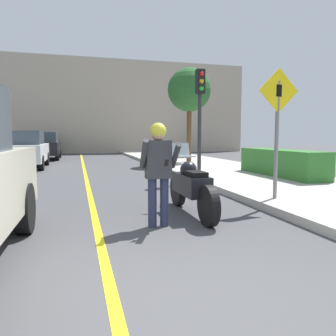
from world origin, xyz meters
TOP-DOWN VIEW (x-y plane):
  - ground_plane at (0.00, 0.00)m, footprint 80.00×80.00m
  - sidewalk_curb at (4.80, 4.00)m, footprint 4.40×44.00m
  - road_center_line at (-0.60, 6.00)m, footprint 0.12×36.00m
  - building_backdrop at (0.00, 26.00)m, footprint 28.00×1.20m
  - motorcycle at (1.15, 3.11)m, footprint 0.62×2.35m
  - person_biker at (0.37, 2.47)m, footprint 0.59×0.46m
  - crossing_sign at (3.12, 3.37)m, footprint 0.91×0.08m
  - traffic_light at (2.88, 7.18)m, footprint 0.26×0.30m
  - hedge_row at (5.60, 6.80)m, footprint 0.90×3.75m
  - street_tree at (4.59, 13.12)m, footprint 2.16×2.16m
  - parked_car_white at (-3.19, 13.40)m, footprint 1.88×4.20m
  - parked_car_black at (-2.85, 19.01)m, footprint 1.88×4.20m
  - parked_car_green at (-3.21, 24.94)m, footprint 1.88×4.20m

SIDE VIEW (x-z plane):
  - ground_plane at x=0.00m, z-range 0.00..0.00m
  - road_center_line at x=-0.60m, z-range 0.00..0.01m
  - sidewalk_curb at x=4.80m, z-range 0.00..0.16m
  - motorcycle at x=1.15m, z-range -0.14..1.18m
  - hedge_row at x=5.60m, z-range 0.16..1.01m
  - parked_car_white at x=-3.19m, z-range 0.02..1.70m
  - parked_car_black at x=-2.85m, z-range 0.02..1.70m
  - parked_car_green at x=-3.21m, z-range 0.02..1.70m
  - person_biker at x=0.37m, z-range 0.18..1.86m
  - crossing_sign at x=3.12m, z-range 0.43..3.11m
  - traffic_light at x=2.88m, z-range 0.83..4.19m
  - street_tree at x=4.59m, z-range 1.38..6.04m
  - building_backdrop at x=0.00m, z-range 0.00..7.85m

